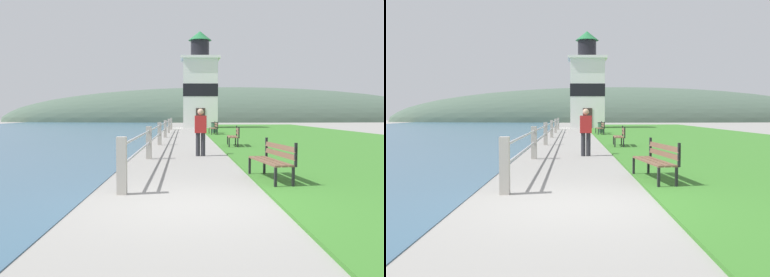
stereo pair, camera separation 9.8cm
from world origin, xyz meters
TOP-DOWN VIEW (x-y plane):
  - ground_plane at (0.00, 0.00)m, footprint 160.00×160.00m
  - grass_verge at (7.42, 18.86)m, footprint 12.00×56.58m
  - seawall_railing at (-1.32, 16.53)m, footprint 0.18×31.24m
  - park_bench_near at (1.84, 2.39)m, footprint 0.71×1.96m
  - park_bench_midway at (2.12, 12.10)m, footprint 0.57×1.69m
  - park_bench_far at (1.96, 22.76)m, footprint 0.55×1.76m
  - lighthouse at (1.45, 36.16)m, footprint 3.86×3.86m
  - person_strolling at (0.44, 8.16)m, footprint 0.42×0.23m
  - trash_bin at (2.12, 24.79)m, footprint 0.54×0.54m
  - distant_hillside at (8.00, 67.72)m, footprint 80.00×16.00m

SIDE VIEW (x-z plane):
  - ground_plane at x=0.00m, z-range 0.00..0.00m
  - distant_hillside at x=8.00m, z-range -6.00..6.00m
  - grass_verge at x=7.42m, z-range 0.00..0.06m
  - trash_bin at x=2.12m, z-range 0.00..0.84m
  - park_bench_midway at x=2.12m, z-range 0.07..1.01m
  - park_bench_far at x=1.96m, z-range 0.07..1.01m
  - park_bench_near at x=1.84m, z-range 0.07..1.01m
  - seawall_railing at x=-1.32m, z-range 0.10..1.19m
  - person_strolling at x=0.44m, z-range 0.07..1.76m
  - lighthouse at x=1.45m, z-range -0.74..8.95m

